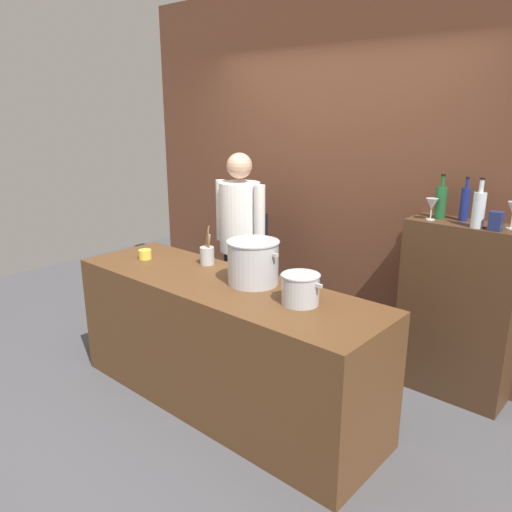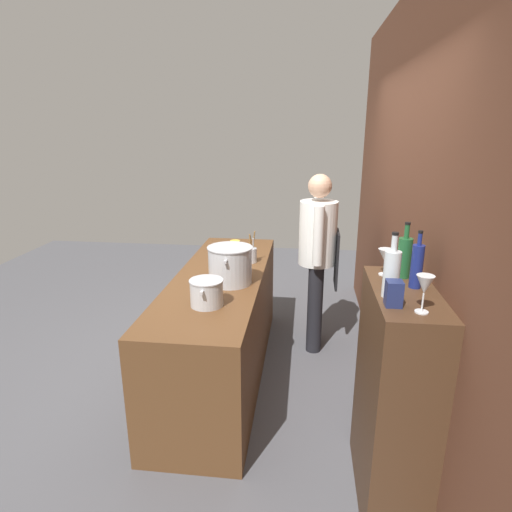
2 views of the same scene
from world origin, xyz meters
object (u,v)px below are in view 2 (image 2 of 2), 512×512
object	(u,v)px
utensil_crock	(251,255)
wine_glass_short	(425,286)
butter_jar	(235,244)
wine_bottle_clear	(391,273)
stockpot_small	(207,293)
wine_bottle_green	(404,257)
stockpot_large	(230,265)
spice_tin_navy	(394,293)
wine_glass_tall	(386,257)
wine_bottle_cobalt	(417,265)
chef	(318,251)

from	to	relation	value
utensil_crock	wine_glass_short	distance (m)	2.06
butter_jar	wine_bottle_clear	world-z (taller)	wine_bottle_clear
stockpot_small	utensil_crock	bearing A→B (deg)	169.92
stockpot_small	wine_bottle_green	size ratio (longest dim) A/B	0.96
stockpot_large	spice_tin_navy	size ratio (longest dim) A/B	3.33
wine_glass_tall	wine_bottle_cobalt	bearing A→B (deg)	34.80
butter_jar	wine_glass_tall	xyz separation A→B (m)	(1.73, 1.13, 0.44)
utensil_crock	wine_bottle_green	world-z (taller)	wine_bottle_green
stockpot_large	spice_tin_navy	bearing A→B (deg)	39.70
butter_jar	wine_bottle_cobalt	bearing A→B (deg)	33.32
butter_jar	wine_bottle_clear	size ratio (longest dim) A/B	0.31
utensil_crock	wine_bottle_clear	size ratio (longest dim) A/B	0.88
stockpot_small	spice_tin_navy	size ratio (longest dim) A/B	2.43
wine_bottle_clear	wine_glass_short	size ratio (longest dim) A/B	1.84
chef	wine_glass_short	distance (m)	2.06
chef	butter_jar	world-z (taller)	chef
chef	spice_tin_navy	size ratio (longest dim) A/B	13.75
chef	spice_tin_navy	distance (m)	1.97
wine_glass_short	wine_glass_tall	size ratio (longest dim) A/B	1.17
stockpot_large	wine_glass_short	world-z (taller)	wine_glass_short
wine_bottle_green	wine_glass_short	xyz separation A→B (m)	(0.47, -0.01, 0.01)
wine_bottle_cobalt	wine_bottle_clear	distance (m)	0.20
stockpot_large	wine_bottle_green	bearing A→B (deg)	55.19
chef	butter_jar	size ratio (longest dim) A/B	16.92
wine_bottle_green	wine_glass_short	distance (m)	0.47
spice_tin_navy	chef	bearing A→B (deg)	-171.40
spice_tin_navy	butter_jar	bearing A→B (deg)	-153.04
wine_bottle_green	wine_glass_tall	bearing A→B (deg)	-103.88
stockpot_small	butter_jar	bearing A→B (deg)	-178.19
chef	wine_bottle_cobalt	world-z (taller)	chef
wine_glass_tall	utensil_crock	bearing A→B (deg)	-144.36
stockpot_large	wine_bottle_clear	world-z (taller)	wine_bottle_clear
wine_bottle_cobalt	wine_glass_short	bearing A→B (deg)	-7.52
wine_bottle_cobalt	wine_glass_short	distance (m)	0.32
wine_bottle_clear	wine_glass_tall	xyz separation A→B (m)	(-0.32, 0.03, -0.02)
utensil_crock	butter_jar	world-z (taller)	utensil_crock
wine_glass_tall	spice_tin_navy	world-z (taller)	wine_glass_tall
stockpot_large	utensil_crock	bearing A→B (deg)	170.30
stockpot_small	wine_bottle_cobalt	distance (m)	1.35
chef	stockpot_small	size ratio (longest dim) A/B	5.67
stockpot_small	butter_jar	xyz separation A→B (m)	(-1.43, -0.05, -0.06)
chef	stockpot_large	xyz separation A→B (m)	(0.75, -0.68, 0.08)
wine_bottle_green	spice_tin_navy	size ratio (longest dim) A/B	2.54
wine_bottle_green	wine_bottle_clear	size ratio (longest dim) A/B	0.96
stockpot_large	wine_glass_tall	size ratio (longest dim) A/B	2.69
utensil_crock	chef	bearing A→B (deg)	110.14
chef	utensil_crock	bearing A→B (deg)	110.66
wine_bottle_clear	wine_glass_tall	bearing A→B (deg)	175.11
wine_bottle_green	wine_bottle_cobalt	bearing A→B (deg)	10.80
chef	stockpot_large	size ratio (longest dim) A/B	4.12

